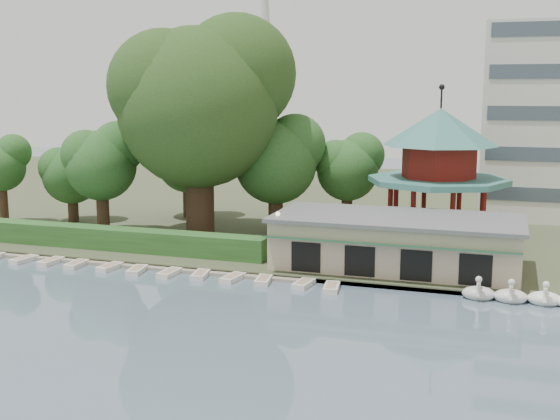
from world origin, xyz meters
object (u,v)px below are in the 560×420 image
at_px(boathouse, 397,241).
at_px(big_tree, 201,96).
at_px(dock, 110,263).
at_px(pavilion, 439,162).

height_order(boathouse, big_tree, big_tree).
xyz_separation_m(dock, pavilion, (24.00, 14.80, 7.36)).
bearing_deg(big_tree, pavilion, 10.26).
relative_size(dock, pavilion, 2.52).
xyz_separation_m(dock, boathouse, (22.00, 4.77, 2.25)).
xyz_separation_m(dock, big_tree, (3.20, 11.03, 12.95)).
height_order(boathouse, pavilion, pavilion).
xyz_separation_m(boathouse, big_tree, (-18.80, 6.26, 10.70)).
bearing_deg(dock, boathouse, 12.24).
relative_size(boathouse, pavilion, 1.38).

